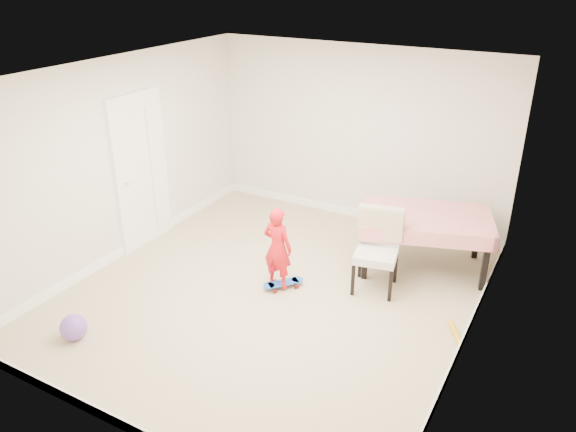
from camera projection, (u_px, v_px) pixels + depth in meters
The scene contains 17 objects.
ground at pixel (273, 292), 6.76m from camera, with size 5.00×5.00×0.00m, color tan.
ceiling at pixel (270, 75), 5.68m from camera, with size 4.50×5.00×0.04m, color white.
wall_back at pixel (358, 136), 8.18m from camera, with size 4.50×0.04×2.60m, color beige.
wall_front at pixel (105, 301), 4.24m from camera, with size 4.50×0.04×2.60m, color beige.
wall_left at pixel (122, 160), 7.20m from camera, with size 0.04×5.00×2.60m, color beige.
wall_right at pixel (477, 236), 5.23m from camera, with size 0.04×5.00×2.60m, color beige.
door at pixel (141, 173), 7.55m from camera, with size 0.10×0.94×2.11m, color white.
baseboard_back at pixel (354, 213), 8.71m from camera, with size 4.50×0.02×0.12m, color white.
baseboard_front at pixel (124, 425), 4.76m from camera, with size 4.50×0.02×0.12m, color white.
baseboard_left at pixel (133, 245), 7.72m from camera, with size 0.02×5.00×0.12m, color white.
baseboard_right at pixel (461, 344), 5.75m from camera, with size 0.02×5.00×0.12m, color white.
dining_table at pixel (424, 241), 7.14m from camera, with size 1.60×1.01×0.75m, color #B00919, non-canonical shape.
dining_chair at pixel (376, 252), 6.63m from camera, with size 0.54×0.62×0.99m, color silver, non-canonical shape.
skateboard at pixel (283, 285), 6.83m from camera, with size 0.51×0.19×0.08m, color blue, non-canonical shape.
child at pixel (278, 250), 6.64m from camera, with size 0.37×0.24×1.02m, color red.
balloon at pixel (73, 327), 5.87m from camera, with size 0.28×0.28×0.28m, color #754CB8.
foam_toy at pixel (456, 333), 5.96m from camera, with size 0.06×0.06×0.40m, color gold.
Camera 1 is at (2.95, -4.94, 3.66)m, focal length 35.00 mm.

